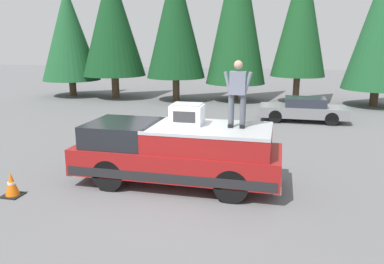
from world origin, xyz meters
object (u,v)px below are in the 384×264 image
at_px(pickup_truck, 177,153).
at_px(person_on_truck_bed, 237,92).
at_px(traffic_cone, 12,185).
at_px(parked_car_grey, 303,109).
at_px(compressor_unit, 187,114).

xyz_separation_m(pickup_truck, person_on_truck_bed, (0.10, -1.57, 1.68)).
bearing_deg(pickup_truck, traffic_cone, 115.01).
bearing_deg(parked_car_grey, traffic_cone, 145.70).
xyz_separation_m(pickup_truck, traffic_cone, (-1.78, 3.82, -0.58)).
distance_m(compressor_unit, person_on_truck_bed, 1.46).
height_order(pickup_truck, compressor_unit, compressor_unit).
xyz_separation_m(compressor_unit, parked_car_grey, (9.20, -3.49, -1.35)).
height_order(compressor_unit, person_on_truck_bed, person_on_truck_bed).
bearing_deg(person_on_truck_bed, traffic_cone, 109.24).
bearing_deg(person_on_truck_bed, parked_car_grey, -13.30).
xyz_separation_m(compressor_unit, traffic_cone, (-1.89, 4.07, -1.64)).
bearing_deg(compressor_unit, pickup_truck, 113.83).
height_order(compressor_unit, parked_car_grey, compressor_unit).
bearing_deg(compressor_unit, person_on_truck_bed, -90.61).
bearing_deg(compressor_unit, traffic_cone, 114.94).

